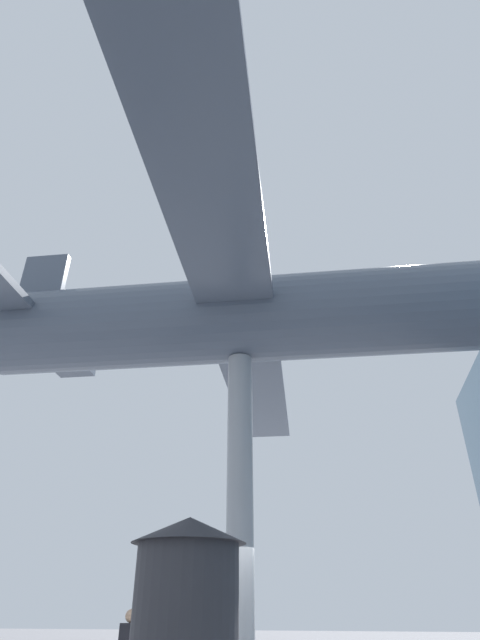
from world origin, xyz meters
name	(u,v)px	position (x,y,z in m)	size (l,w,h in m)	color
support_pylon_central	(240,512)	(0.00, 0.00, 3.10)	(0.50, 0.50, 6.20)	#999EA3
suspended_airplane	(248,319)	(-0.01, 0.18, 7.16)	(16.98, 12.57, 3.15)	#4C5666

